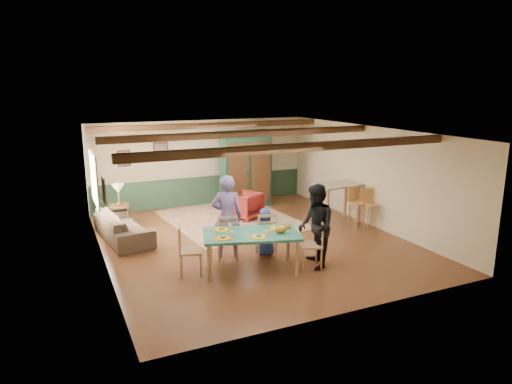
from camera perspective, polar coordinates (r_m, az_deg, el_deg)
name	(u,v)px	position (r m, az deg, el deg)	size (l,w,h in m)	color
floor	(253,241)	(11.36, -0.41, -6.13)	(8.00, 8.00, 0.00)	#522A17
wall_back	(202,163)	(14.66, -6.79, 3.65)	(7.00, 0.02, 2.70)	beige
wall_left	(101,203)	(10.12, -18.84, -1.29)	(0.02, 8.00, 2.70)	beige
wall_right	(370,176)	(12.78, 14.08, 1.94)	(0.02, 8.00, 2.70)	beige
ceiling	(253,132)	(10.77, -0.43, 7.56)	(7.00, 8.00, 0.02)	beige
wainscot_back	(203,190)	(14.82, -6.68, 0.21)	(6.95, 0.03, 0.90)	#1F3929
ceiling_beam_front	(302,147)	(8.74, 5.73, 5.59)	(6.95, 0.16, 0.16)	#311C0D
ceiling_beam_mid	(246,134)	(11.14, -1.27, 7.28)	(6.95, 0.16, 0.16)	#311C0D
ceiling_beam_back	(211,125)	(13.56, -5.64, 8.28)	(6.95, 0.16, 0.16)	#311C0D
window_left	(94,179)	(11.74, -19.63, 1.58)	(0.06, 1.60, 1.30)	white
picture_left_wall	(104,190)	(9.45, -18.46, 0.25)	(0.04, 0.42, 0.52)	#7C6C5A
picture_back_a	(161,151)	(14.23, -11.81, 5.01)	(0.45, 0.04, 0.55)	#7C6C5A
picture_back_b	(124,158)	(14.06, -16.16, 4.05)	(0.38, 0.04, 0.48)	#7C6C5A
dining_table	(251,252)	(9.49, -0.57, -7.49)	(1.95, 1.08, 0.81)	#206755
dining_chair_far_left	(227,236)	(10.14, -3.60, -5.49)	(0.45, 0.48, 1.03)	#9F764F
dining_chair_far_right	(266,234)	(10.24, 1.25, -5.27)	(0.45, 0.48, 1.03)	#9F764F
dining_chair_end_left	(191,250)	(9.38, -8.18, -7.18)	(0.45, 0.48, 1.03)	#9F764F
dining_chair_end_right	(310,244)	(9.69, 6.79, -6.46)	(0.45, 0.48, 1.03)	#9F764F
person_man	(227,216)	(10.10, -3.68, -3.07)	(0.68, 0.45, 1.87)	slate
person_woman	(316,226)	(9.60, 7.48, -4.29)	(0.87, 0.68, 1.79)	black
person_child	(265,232)	(10.31, 1.17, -4.96)	(0.53, 0.35, 1.09)	navy
cat	(281,229)	(9.32, 3.15, -4.63)	(0.39, 0.15, 0.19)	#BC7621
place_setting_near_left	(223,236)	(9.02, -4.11, -5.52)	(0.43, 0.32, 0.11)	yellow
place_setting_near_center	(259,234)	(9.10, 0.33, -5.33)	(0.43, 0.32, 0.11)	yellow
place_setting_far_left	(221,228)	(9.54, -4.35, -4.49)	(0.43, 0.32, 0.11)	yellow
place_setting_far_right	(278,225)	(9.68, 2.71, -4.19)	(0.43, 0.32, 0.11)	yellow
area_rug	(230,219)	(13.12, -3.24, -3.44)	(3.29, 3.91, 0.01)	beige
armoire	(246,169)	(14.27, -1.30, 2.86)	(1.70, 0.68, 2.40)	black
armchair	(245,205)	(13.16, -1.38, -1.67)	(0.82, 0.84, 0.77)	#501012
sofa	(123,226)	(11.83, -16.25, -4.15)	(2.32, 0.91, 0.68)	#392D23
end_table	(120,216)	(12.87, -16.64, -2.90)	(0.51, 0.51, 0.62)	#311C0D
table_lamp	(118,195)	(12.72, -16.82, -0.32)	(0.32, 0.32, 0.57)	beige
counter_table	(337,203)	(12.92, 10.06, -1.38)	(1.32, 0.77, 1.10)	beige
bar_stool_left	(357,208)	(12.53, 12.52, -1.95)	(0.39, 0.43, 1.11)	tan
bar_stool_right	(370,209)	(12.53, 14.06, -2.13)	(0.38, 0.41, 1.06)	tan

